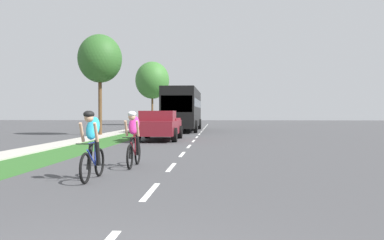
{
  "coord_description": "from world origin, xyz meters",
  "views": [
    {
      "loc": [
        1.29,
        -2.93,
        1.53
      ],
      "look_at": [
        -0.27,
        21.79,
        1.09
      ],
      "focal_mm": 37.54,
      "sensor_mm": 36.0,
      "label": 1
    }
  ],
  "objects_px": {
    "cyclist_lead": "(92,144)",
    "cyclist_trailing": "(134,138)",
    "pickup_maroon": "(160,125)",
    "street_tree_far": "(152,80)",
    "street_tree_near": "(100,59)",
    "bus_black": "(183,108)"
  },
  "relations": [
    {
      "from": "cyclist_lead",
      "to": "cyclist_trailing",
      "type": "relative_size",
      "value": 1.0
    },
    {
      "from": "cyclist_lead",
      "to": "cyclist_trailing",
      "type": "bearing_deg",
      "value": 77.97
    },
    {
      "from": "pickup_maroon",
      "to": "street_tree_far",
      "type": "bearing_deg",
      "value": 100.13
    },
    {
      "from": "street_tree_near",
      "to": "cyclist_lead",
      "type": "bearing_deg",
      "value": -74.01
    },
    {
      "from": "pickup_maroon",
      "to": "street_tree_far",
      "type": "distance_m",
      "value": 27.92
    },
    {
      "from": "cyclist_lead",
      "to": "street_tree_near",
      "type": "bearing_deg",
      "value": 105.99
    },
    {
      "from": "cyclist_lead",
      "to": "pickup_maroon",
      "type": "xyz_separation_m",
      "value": [
        -0.38,
        13.26,
        0.02
      ]
    },
    {
      "from": "cyclist_trailing",
      "to": "street_tree_far",
      "type": "distance_m",
      "value": 38.82
    },
    {
      "from": "cyclist_lead",
      "to": "street_tree_near",
      "type": "distance_m",
      "value": 18.97
    },
    {
      "from": "cyclist_trailing",
      "to": "bus_black",
      "type": "xyz_separation_m",
      "value": [
        -0.55,
        23.06,
        1.17
      ]
    },
    {
      "from": "pickup_maroon",
      "to": "cyclist_lead",
      "type": "bearing_deg",
      "value": -88.36
    },
    {
      "from": "cyclist_trailing",
      "to": "bus_black",
      "type": "bearing_deg",
      "value": 91.37
    },
    {
      "from": "bus_black",
      "to": "street_tree_far",
      "type": "bearing_deg",
      "value": 108.86
    },
    {
      "from": "cyclist_lead",
      "to": "street_tree_far",
      "type": "height_order",
      "value": "street_tree_far"
    },
    {
      "from": "cyclist_lead",
      "to": "cyclist_trailing",
      "type": "xyz_separation_m",
      "value": [
        0.48,
        2.24,
        0.0
      ]
    },
    {
      "from": "cyclist_trailing",
      "to": "street_tree_near",
      "type": "xyz_separation_m",
      "value": [
        -5.56,
        15.51,
        4.36
      ]
    },
    {
      "from": "cyclist_lead",
      "to": "pickup_maroon",
      "type": "distance_m",
      "value": 13.27
    },
    {
      "from": "cyclist_lead",
      "to": "cyclist_trailing",
      "type": "distance_m",
      "value": 2.29
    },
    {
      "from": "cyclist_trailing",
      "to": "bus_black",
      "type": "distance_m",
      "value": 23.1
    },
    {
      "from": "bus_black",
      "to": "street_tree_near",
      "type": "relative_size",
      "value": 1.7
    },
    {
      "from": "pickup_maroon",
      "to": "street_tree_far",
      "type": "xyz_separation_m",
      "value": [
        -4.84,
        27.09,
        4.74
      ]
    },
    {
      "from": "cyclist_trailing",
      "to": "street_tree_near",
      "type": "height_order",
      "value": "street_tree_near"
    }
  ]
}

